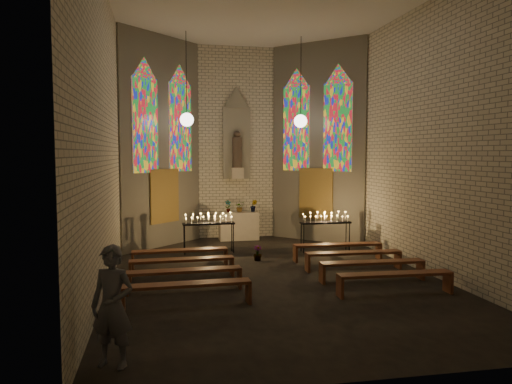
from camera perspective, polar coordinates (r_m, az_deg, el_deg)
floor at (r=12.91m, az=1.89°, el=-9.54°), size 12.00×12.00×0.00m
room at (r=15.84m, az=-0.82°, el=6.60°), size 8.22×12.43×7.00m
altar at (r=18.07m, az=-1.98°, el=-3.89°), size 1.40×0.60×1.00m
flower_vase_left at (r=17.95m, az=-3.22°, el=-1.63°), size 0.24×0.16×0.44m
flower_vase_center at (r=18.06m, az=-1.86°, el=-1.68°), size 0.36×0.32×0.38m
flower_vase_right at (r=18.08m, az=-0.27°, el=-1.57°), size 0.29×0.26×0.45m
aisle_flower_pot at (r=14.60m, az=0.18°, el=-7.00°), size 0.27×0.27×0.44m
votive_stand_left at (r=15.63m, az=-5.44°, el=-3.29°), size 1.63×0.43×1.19m
votive_stand_right at (r=15.99m, az=7.94°, el=-3.16°), size 1.61×0.39×1.18m
pew_left_0 at (r=13.89m, az=-8.67°, el=-6.87°), size 2.60×0.45×0.50m
pew_right_0 at (r=14.78m, az=9.32°, el=-6.20°), size 2.60×0.45×0.50m
pew_left_1 at (r=12.72m, az=-8.44°, el=-7.93°), size 2.60×0.45×0.50m
pew_right_1 at (r=13.68m, az=11.08°, el=-7.08°), size 2.60×0.45×0.50m
pew_left_2 at (r=11.55m, az=-8.17°, el=-9.19°), size 2.60×0.45×0.50m
pew_right_2 at (r=12.60m, az=13.15°, el=-8.11°), size 2.60×0.45×0.50m
pew_left_3 at (r=10.39m, az=-7.83°, el=-10.74°), size 2.60×0.45×0.50m
pew_right_3 at (r=11.55m, az=15.61°, el=-9.31°), size 2.60×0.45×0.50m
visitor at (r=7.73m, az=-16.09°, el=-12.44°), size 0.77×0.65×1.80m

